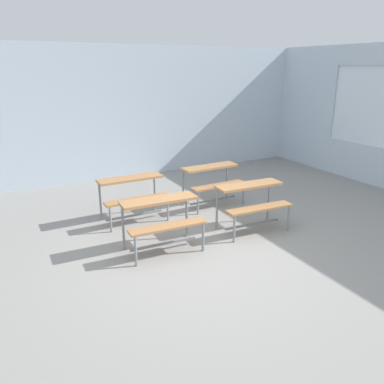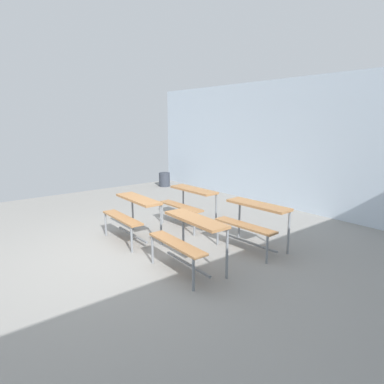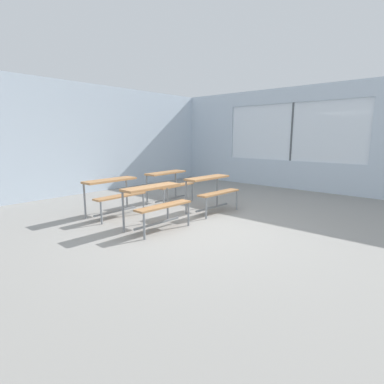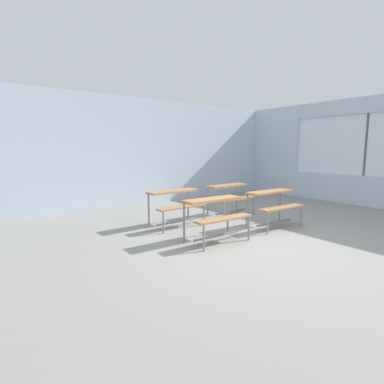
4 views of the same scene
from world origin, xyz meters
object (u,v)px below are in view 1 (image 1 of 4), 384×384
at_px(desk_bench_r0c1, 252,196).
at_px(desk_bench_r0c0, 162,213).
at_px(desk_bench_r1c0, 133,189).
at_px(desk_bench_r1c1, 213,176).

bearing_deg(desk_bench_r0c1, desk_bench_r0c0, -177.34).
bearing_deg(desk_bench_r0c1, desk_bench_r1c0, 143.95).
distance_m(desk_bench_r0c1, desk_bench_r1c0, 2.00).
height_order(desk_bench_r0c1, desk_bench_r1c1, same).
distance_m(desk_bench_r1c0, desk_bench_r1c1, 1.59).
height_order(desk_bench_r0c0, desk_bench_r1c1, same).
xyz_separation_m(desk_bench_r0c1, desk_bench_r1c0, (-1.56, 1.25, 0.00)).
relative_size(desk_bench_r0c0, desk_bench_r0c1, 0.99).
height_order(desk_bench_r0c0, desk_bench_r0c1, same).
xyz_separation_m(desk_bench_r0c0, desk_bench_r1c1, (1.59, 1.30, 0.00)).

